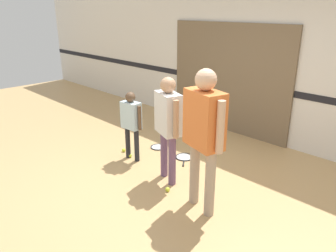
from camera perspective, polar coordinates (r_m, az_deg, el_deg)
ground_plane at (r=4.98m, az=0.88°, el=-9.69°), size 16.00×16.00×0.00m
wall_back at (r=6.37m, az=16.97°, el=11.33°), size 16.00×0.07×3.20m
wall_panel at (r=6.83m, az=10.32°, el=8.13°), size 2.81×0.05×2.19m
person_instructor at (r=4.64m, az=-0.00°, el=1.25°), size 0.57×0.38×1.57m
person_student_left at (r=5.43m, az=-6.43°, el=1.26°), size 0.45×0.21×1.18m
person_student_right at (r=3.92m, az=6.30°, el=-0.12°), size 0.67×0.40×1.82m
racket_spare_on_floor at (r=5.71m, az=2.87°, el=-5.47°), size 0.46×0.51×0.03m
racket_second_spare at (r=6.13m, az=-1.66°, el=-3.61°), size 0.40×0.52×0.03m
tennis_ball_near_instructor at (r=4.72m, az=-0.07°, el=-10.99°), size 0.07×0.07×0.07m
tennis_ball_by_spare_racket at (r=5.75m, az=4.30°, el=-5.06°), size 0.07×0.07×0.07m
tennis_ball_stray_left at (r=5.98m, az=-7.71°, el=-4.18°), size 0.07×0.07×0.07m
tennis_ball_stray_right at (r=5.75m, az=-6.65°, el=-5.15°), size 0.07×0.07×0.07m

